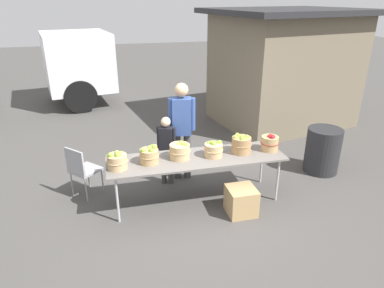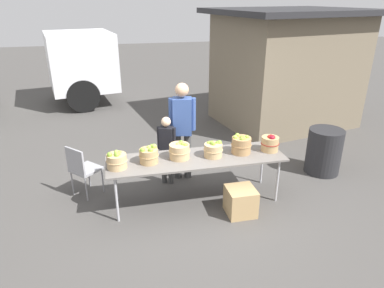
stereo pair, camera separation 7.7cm
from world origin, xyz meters
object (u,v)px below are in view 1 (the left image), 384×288
object	(u,v)px
market_table	(197,160)
folding_chair	(82,168)
child_customer	(166,145)
produce_crate	(241,201)
trash_barrel	(323,150)
vendor_adult	(182,124)
apple_basket_green_0	(117,161)
apple_basket_green_1	(149,155)
apple_basket_green_3	(214,149)
apple_basket_red_0	(270,143)
apple_basket_green_4	(241,144)
apple_basket_green_2	(180,151)

from	to	relation	value
market_table	folding_chair	distance (m)	1.83
child_customer	produce_crate	distance (m)	1.56
trash_barrel	folding_chair	bearing A→B (deg)	178.37
folding_chair	vendor_adult	bearing A→B (deg)	-124.71
trash_barrel	apple_basket_green_0	bearing A→B (deg)	-172.05
apple_basket_green_1	folding_chair	size ratio (longest dim) A/B	0.34
market_table	apple_basket_green_3	world-z (taller)	apple_basket_green_3
apple_basket_red_0	child_customer	xyz separation A→B (m)	(-1.54, 0.67, -0.17)
apple_basket_green_0	folding_chair	bearing A→B (deg)	131.21
trash_barrel	child_customer	bearing A→B (deg)	175.52
produce_crate	trash_barrel	bearing A→B (deg)	25.89
market_table	apple_basket_green_1	distance (m)	0.73
apple_basket_red_0	apple_basket_green_4	bearing A→B (deg)	176.89
apple_basket_green_2	apple_basket_green_4	bearing A→B (deg)	-1.49
child_customer	produce_crate	xyz separation A→B (m)	(0.91, -1.16, -0.50)
child_customer	trash_barrel	xyz separation A→B (m)	(2.84, -0.22, -0.30)
vendor_adult	produce_crate	bearing A→B (deg)	127.56
market_table	apple_basket_green_2	bearing A→B (deg)	169.96
apple_basket_green_2	trash_barrel	bearing A→B (deg)	8.18
child_customer	trash_barrel	size ratio (longest dim) A/B	1.46
folding_chair	produce_crate	bearing A→B (deg)	-157.49
apple_basket_green_0	trash_barrel	world-z (taller)	apple_basket_green_0
market_table	trash_barrel	distance (m)	2.55
apple_basket_green_0	folding_chair	xyz separation A→B (m)	(-0.55, 0.63, -0.36)
apple_basket_green_2	apple_basket_green_4	xyz separation A→B (m)	(0.97, -0.03, 0.02)
apple_basket_green_3	apple_basket_green_4	xyz separation A→B (m)	(0.46, 0.03, 0.03)
market_table	apple_basket_green_3	size ratio (longest dim) A/B	9.13
child_customer	trash_barrel	distance (m)	2.87
market_table	trash_barrel	world-z (taller)	trash_barrel
vendor_adult	apple_basket_green_0	bearing A→B (deg)	49.88
apple_basket_green_4	trash_barrel	distance (m)	1.88
apple_basket_green_4	apple_basket_green_3	bearing A→B (deg)	-176.60
vendor_adult	produce_crate	distance (m)	1.64
apple_basket_green_0	apple_basket_green_3	bearing A→B (deg)	2.62
market_table	folding_chair	xyz separation A→B (m)	(-1.73, 0.56, -0.21)
apple_basket_green_2	apple_basket_green_3	size ratio (longest dim) A/B	1.10
market_table	apple_basket_green_0	bearing A→B (deg)	-176.39
market_table	apple_basket_green_4	world-z (taller)	apple_basket_green_4
apple_basket_green_1	vendor_adult	size ratio (longest dim) A/B	0.17
market_table	apple_basket_green_2	size ratio (longest dim) A/B	8.32
apple_basket_green_0	apple_basket_green_3	world-z (taller)	apple_basket_green_0
vendor_adult	market_table	bearing A→B (deg)	106.19
trash_barrel	apple_basket_green_4	bearing A→B (deg)	-166.68
apple_basket_green_1	trash_barrel	xyz separation A→B (m)	(3.21, 0.44, -0.46)
apple_basket_green_3	folding_chair	world-z (taller)	apple_basket_green_3
apple_basket_green_4	apple_basket_green_2	bearing A→B (deg)	178.51
apple_basket_green_4	apple_basket_red_0	size ratio (longest dim) A/B	1.10
apple_basket_green_4	produce_crate	distance (m)	0.87
apple_basket_green_1	apple_basket_green_4	distance (m)	1.44
market_table	vendor_adult	distance (m)	0.85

